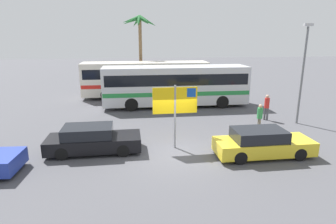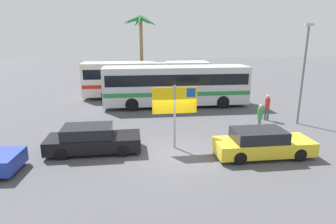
% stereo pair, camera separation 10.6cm
% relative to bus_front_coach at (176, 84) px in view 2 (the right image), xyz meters
% --- Properties ---
extents(ground, '(120.00, 120.00, 0.00)m').
position_rel_bus_front_coach_xyz_m(ground, '(-1.46, -9.54, -1.78)').
color(ground, '#4C4C51').
extents(bus_front_coach, '(11.31, 2.57, 3.17)m').
position_rel_bus_front_coach_xyz_m(bus_front_coach, '(0.00, 0.00, 0.00)').
color(bus_front_coach, silver).
rests_on(bus_front_coach, ground).
extents(bus_rear_coach, '(11.31, 2.57, 3.17)m').
position_rel_bus_front_coach_xyz_m(bus_rear_coach, '(-2.17, 3.91, 0.00)').
color(bus_rear_coach, silver).
rests_on(bus_rear_coach, ground).
extents(ferry_sign, '(2.20, 0.14, 3.20)m').
position_rel_bus_front_coach_xyz_m(ferry_sign, '(-1.29, -8.71, 0.54)').
color(ferry_sign, gray).
rests_on(ferry_sign, ground).
extents(car_yellow, '(4.54, 1.69, 1.32)m').
position_rel_bus_front_coach_xyz_m(car_yellow, '(2.56, -10.25, -1.15)').
color(car_yellow, yellow).
rests_on(car_yellow, ground).
extents(car_black, '(4.49, 1.76, 1.32)m').
position_rel_bus_front_coach_xyz_m(car_black, '(-5.37, -8.78, -1.15)').
color(car_black, black).
rests_on(car_black, ground).
extents(pedestrian_near_sign, '(0.32, 0.32, 1.64)m').
position_rel_bus_front_coach_xyz_m(pedestrian_near_sign, '(3.98, -6.80, -0.82)').
color(pedestrian_near_sign, '#706656').
rests_on(pedestrian_near_sign, ground).
extents(pedestrian_by_bus, '(0.32, 0.32, 1.73)m').
position_rel_bus_front_coach_xyz_m(pedestrian_by_bus, '(5.45, -4.63, -0.76)').
color(pedestrian_by_bus, '#4C4C51').
rests_on(pedestrian_by_bus, ground).
extents(lamp_post_left_side, '(0.56, 0.20, 6.20)m').
position_rel_bus_front_coach_xyz_m(lamp_post_left_side, '(7.11, -5.58, 1.64)').
color(lamp_post_left_side, slate).
rests_on(lamp_post_left_side, ground).
extents(palm_tree_seaside, '(3.50, 3.35, 7.41)m').
position_rel_bus_front_coach_xyz_m(palm_tree_seaside, '(-2.54, 6.81, 4.31)').
color(palm_tree_seaside, brown).
rests_on(palm_tree_seaside, ground).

